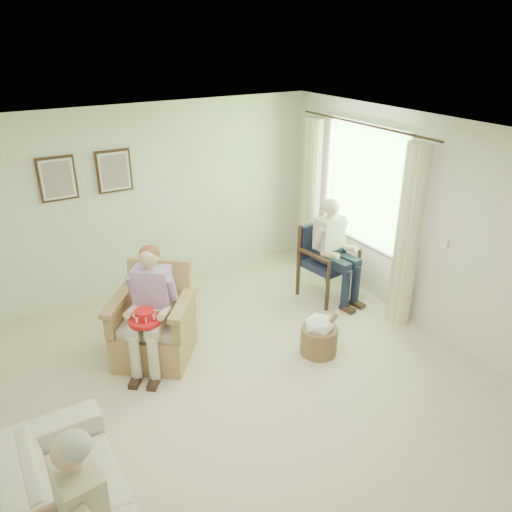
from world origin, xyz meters
name	(u,v)px	position (x,y,z in m)	size (l,w,h in m)	color
floor	(250,389)	(0.00, 0.00, 0.00)	(5.50, 5.50, 0.00)	beige
back_wall	(150,200)	(0.00, 2.75, 1.30)	(5.00, 0.04, 2.60)	silver
right_wall	(433,230)	(2.50, 0.00, 1.30)	(0.04, 5.50, 2.60)	silver
ceiling	(249,142)	(0.00, 0.00, 2.60)	(5.00, 5.50, 0.02)	white
window	(364,182)	(2.46, 1.20, 1.58)	(0.13, 2.50, 1.63)	#2D6B23
curtain_left	(408,238)	(2.33, 0.22, 1.15)	(0.34, 0.34, 2.30)	beige
curtain_right	(311,195)	(2.33, 2.18, 1.15)	(0.34, 0.34, 2.30)	beige
framed_print_left	(58,179)	(-1.15, 2.71, 1.78)	(0.45, 0.05, 0.55)	#382114
framed_print_right	(114,171)	(-0.45, 2.71, 1.78)	(0.45, 0.05, 0.55)	#382114
wicker_armchair	(153,330)	(-0.65, 1.09, 0.34)	(0.83, 0.83, 1.07)	tan
wood_armchair	(325,257)	(1.95, 1.29, 0.56)	(0.66, 0.62, 1.02)	black
person_wicker	(154,300)	(-0.65, 0.95, 0.80)	(0.40, 0.63, 1.36)	beige
person_dark	(334,244)	(1.95, 1.13, 0.82)	(0.40, 0.63, 1.39)	#171B32
red_hat	(145,318)	(-0.81, 0.80, 0.71)	(0.34, 0.34, 0.14)	red
hatbox	(319,334)	(1.02, 0.16, 0.25)	(0.56, 0.56, 0.63)	#A37A59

